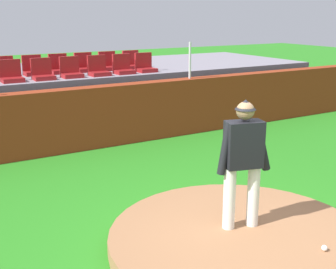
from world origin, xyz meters
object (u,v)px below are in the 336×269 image
stadium_chair_10 (59,67)px  stadium_chair_11 (85,66)px  stadium_chair_8 (5,70)px  stadium_chair_2 (43,73)px  stadium_chair_13 (132,63)px  pitcher (243,155)px  stadium_chair_6 (145,66)px  baseball (324,248)px  stadium_chair_4 (98,69)px  stadium_chair_9 (33,69)px  stadium_chair_12 (108,64)px  stadium_chair_1 (11,75)px  stadium_chair_3 (71,71)px  stadium_chair_5 (123,67)px

stadium_chair_10 → stadium_chair_11: bearing=-179.0°
stadium_chair_8 → stadium_chair_2: bearing=126.5°
stadium_chair_2 → stadium_chair_8: size_ratio=1.00×
stadium_chair_10 → stadium_chair_13: same height
pitcher → stadium_chair_13: (1.97, 7.31, 0.40)m
stadium_chair_13 → stadium_chair_6: bearing=88.0°
baseball → stadium_chair_11: 8.47m
stadium_chair_2 → stadium_chair_11: bearing=-146.3°
stadium_chair_4 → stadium_chair_9: 1.67m
stadium_chair_6 → stadium_chair_12: (-0.69, 0.87, 0.00)m
baseball → stadium_chair_8: stadium_chair_8 is taller
stadium_chair_10 → stadium_chair_1: bearing=33.1°
stadium_chair_4 → stadium_chair_13: 1.65m
baseball → stadium_chair_3: bearing=94.5°
stadium_chair_4 → stadium_chair_10: 1.17m
stadium_chair_4 → stadium_chair_11: 0.93m
stadium_chair_2 → stadium_chair_6: same height
stadium_chair_6 → stadium_chair_1: bearing=0.7°
pitcher → stadium_chair_13: 7.58m
stadium_chair_5 → stadium_chair_11: (-0.71, 0.91, 0.00)m
stadium_chair_6 → stadium_chair_9: (-2.76, 0.86, 0.00)m
stadium_chair_5 → stadium_chair_10: same height
stadium_chair_5 → stadium_chair_11: bearing=-51.9°
stadium_chair_2 → stadium_chair_13: (2.79, 0.90, 0.00)m
stadium_chair_9 → stadium_chair_13: 2.79m
stadium_chair_5 → stadium_chair_6: 0.67m
stadium_chair_2 → stadium_chair_12: (2.07, 0.92, 0.00)m
stadium_chair_4 → baseball: bearing=89.1°
stadium_chair_4 → stadium_chair_8: 2.29m
stadium_chair_1 → stadium_chair_10: bearing=-146.9°
stadium_chair_8 → stadium_chair_11: bearing=179.9°
stadium_chair_10 → stadium_chair_13: (2.11, -0.01, 0.00)m
pitcher → stadium_chair_2: size_ratio=3.48×
stadium_chair_1 → stadium_chair_4: bearing=179.8°
stadium_chair_11 → stadium_chair_12: bearing=179.6°
baseball → stadium_chair_4: size_ratio=0.15×
stadium_chair_4 → stadium_chair_6: (1.36, 0.05, 0.00)m
stadium_chair_8 → stadium_chair_13: size_ratio=1.00×
stadium_chair_9 → stadium_chair_11: same height
stadium_chair_1 → stadium_chair_2: (0.72, -0.00, 0.00)m
stadium_chair_1 → stadium_chair_3: size_ratio=1.00×
stadium_chair_9 → stadium_chair_2: bearing=89.8°
stadium_chair_3 → pitcher: bearing=91.1°
pitcher → stadium_chair_5: bearing=93.9°
stadium_chair_5 → stadium_chair_13: bearing=-128.1°
stadium_chair_4 → stadium_chair_9: (-1.40, 0.91, 0.00)m
stadium_chair_6 → stadium_chair_2: bearing=0.9°
pitcher → stadium_chair_5: stadium_chair_5 is taller
stadium_chair_5 → stadium_chair_4: bearing=1.4°
stadium_chair_6 → stadium_chair_3: bearing=0.5°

